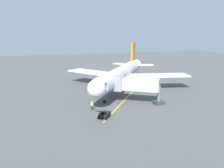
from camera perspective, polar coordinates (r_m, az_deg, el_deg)
name	(u,v)px	position (r m, az deg, el deg)	size (l,w,h in m)	color
ground_plane	(119,87)	(68.62, 1.66, -0.67)	(220.00, 220.00, 0.00)	#4C4C4F
apron_lead_in_line	(130,95)	(60.32, 4.03, -2.41)	(0.24, 40.00, 0.01)	yellow
airplane	(121,74)	(65.23, 2.07, 2.26)	(31.21, 35.00, 11.50)	silver
jet_bridge	(132,85)	(53.27, 4.62, -0.15)	(10.39, 8.41, 5.40)	#B7B7BC
ground_crew_marshaller	(92,105)	(48.38, -4.59, -4.87)	(0.40, 0.26, 1.71)	#23232D
belt_loader_near_nose	(104,114)	(43.87, -1.81, -6.82)	(3.82, 4.31, 2.32)	black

